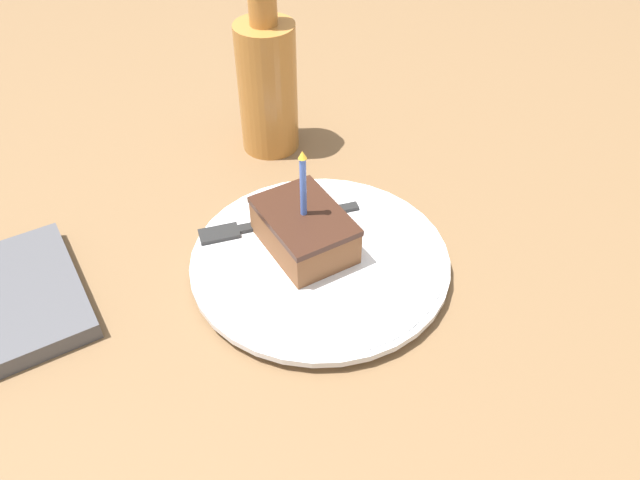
{
  "coord_description": "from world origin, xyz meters",
  "views": [
    {
      "loc": [
        0.27,
        0.41,
        0.49
      ],
      "look_at": [
        0.02,
        -0.01,
        0.04
      ],
      "focal_mm": 35.0,
      "sensor_mm": 36.0,
      "label": 1
    }
  ],
  "objects_px": {
    "bottle": "(267,83)",
    "fork": "(269,224)",
    "plate": "(320,261)",
    "cake_slice": "(304,229)"
  },
  "relations": [
    {
      "from": "bottle",
      "to": "cake_slice",
      "type": "bearing_deg",
      "value": 71.91
    },
    {
      "from": "plate",
      "to": "bottle",
      "type": "bearing_deg",
      "value": -105.08
    },
    {
      "from": "cake_slice",
      "to": "fork",
      "type": "xyz_separation_m",
      "value": [
        0.02,
        -0.05,
        -0.02
      ]
    },
    {
      "from": "cake_slice",
      "to": "bottle",
      "type": "bearing_deg",
      "value": -108.09
    },
    {
      "from": "plate",
      "to": "bottle",
      "type": "relative_size",
      "value": 1.21
    },
    {
      "from": "plate",
      "to": "cake_slice",
      "type": "relative_size",
      "value": 2.25
    },
    {
      "from": "cake_slice",
      "to": "bottle",
      "type": "height_order",
      "value": "bottle"
    },
    {
      "from": "plate",
      "to": "fork",
      "type": "bearing_deg",
      "value": -71.6
    },
    {
      "from": "bottle",
      "to": "fork",
      "type": "bearing_deg",
      "value": 62.15
    },
    {
      "from": "cake_slice",
      "to": "bottle",
      "type": "relative_size",
      "value": 0.54
    }
  ]
}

